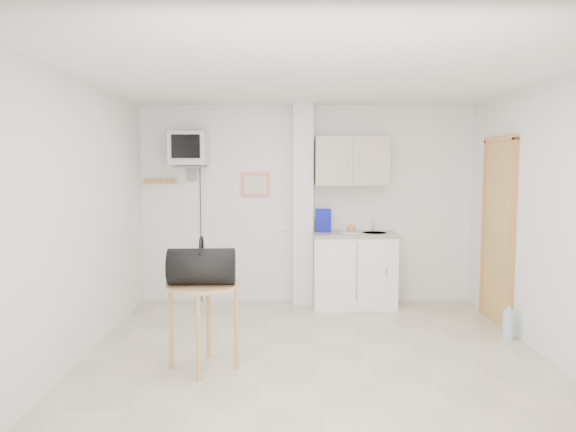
{
  "coord_description": "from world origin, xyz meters",
  "views": [
    {
      "loc": [
        -0.26,
        -4.88,
        1.74
      ],
      "look_at": [
        -0.24,
        0.6,
        1.25
      ],
      "focal_mm": 35.0,
      "sensor_mm": 36.0,
      "label": 1
    }
  ],
  "objects_px": {
    "round_table": "(203,295)",
    "duffel_bag": "(202,266)",
    "crt_television": "(189,150)",
    "water_bottle": "(509,324)"
  },
  "relations": [
    {
      "from": "round_table",
      "to": "duffel_bag",
      "type": "bearing_deg",
      "value": -98.3
    },
    {
      "from": "crt_television",
      "to": "round_table",
      "type": "distance_m",
      "value": 2.6
    },
    {
      "from": "crt_television",
      "to": "duffel_bag",
      "type": "xyz_separation_m",
      "value": [
        0.48,
        -2.24,
        -1.04
      ]
    },
    {
      "from": "crt_television",
      "to": "round_table",
      "type": "relative_size",
      "value": 2.89
    },
    {
      "from": "round_table",
      "to": "water_bottle",
      "type": "bearing_deg",
      "value": 15.5
    },
    {
      "from": "crt_television",
      "to": "duffel_bag",
      "type": "bearing_deg",
      "value": -77.92
    },
    {
      "from": "duffel_bag",
      "to": "round_table",
      "type": "bearing_deg",
      "value": 79.14
    },
    {
      "from": "round_table",
      "to": "crt_television",
      "type": "bearing_deg",
      "value": 102.39
    },
    {
      "from": "crt_television",
      "to": "duffel_bag",
      "type": "height_order",
      "value": "crt_television"
    },
    {
      "from": "water_bottle",
      "to": "duffel_bag",
      "type": "bearing_deg",
      "value": -163.91
    }
  ]
}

